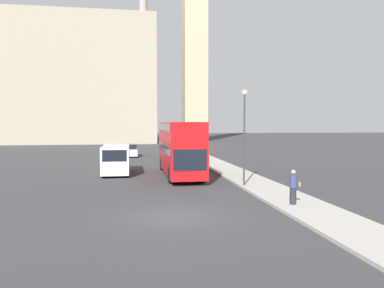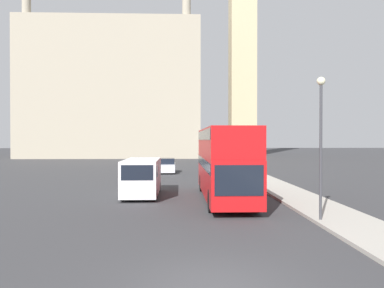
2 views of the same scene
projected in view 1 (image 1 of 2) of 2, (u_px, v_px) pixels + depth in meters
ground_plane at (174, 216)px, 16.70m from camera, size 300.00×300.00×0.00m
sidewalk_strip at (309, 209)px, 17.71m from camera, size 2.87×120.00×0.15m
building_block_distant at (73, 80)px, 80.04m from camera, size 34.97×13.29×32.84m
red_double_decker_bus at (180, 146)px, 29.75m from camera, size 2.56×10.85×4.24m
white_van at (116, 159)px, 30.69m from camera, size 2.16×5.61×2.33m
pedestrian at (293, 187)px, 18.40m from camera, size 0.54×0.38×1.71m
street_lamp at (244, 123)px, 24.05m from camera, size 0.36×0.36×6.14m
parked_sedan at (130, 151)px, 47.42m from camera, size 1.78×4.53×1.56m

